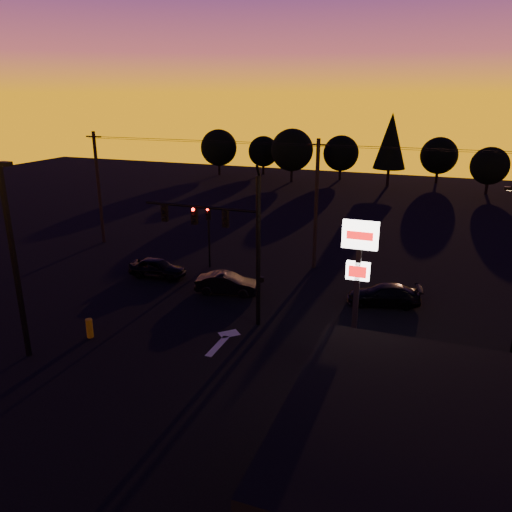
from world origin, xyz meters
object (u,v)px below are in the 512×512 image
(car_left, at_px, (157,268))
(suv_parked, at_px, (438,414))
(secondary_signal, at_px, (209,228))
(traffic_signal_mast, at_px, (229,233))
(bollard, at_px, (90,328))
(pylon_sign, at_px, (358,264))
(car_mid, at_px, (227,283))
(parking_lot_light, at_px, (12,249))
(car_right, at_px, (384,295))

(car_left, height_order, suv_parked, suv_parked)
(secondary_signal, bearing_deg, traffic_signal_mast, -56.81)
(bollard, bearing_deg, pylon_sign, 8.48)
(secondary_signal, height_order, bollard, secondary_signal)
(bollard, relative_size, car_mid, 0.26)
(bollard, bearing_deg, suv_parked, -5.11)
(traffic_signal_mast, height_order, car_mid, traffic_signal_mast)
(parking_lot_light, distance_m, suv_parked, 18.86)
(secondary_signal, relative_size, car_right, 1.03)
(car_right, bearing_deg, parking_lot_light, -64.01)
(car_mid, height_order, car_right, car_mid)
(traffic_signal_mast, height_order, secondary_signal, traffic_signal_mast)
(pylon_sign, relative_size, car_mid, 1.74)
(pylon_sign, bearing_deg, car_mid, 146.10)
(traffic_signal_mast, height_order, car_left, traffic_signal_mast)
(bollard, relative_size, suv_parked, 0.20)
(secondary_signal, height_order, car_right, secondary_signal)
(secondary_signal, relative_size, car_mid, 1.12)
(bollard, bearing_deg, car_left, 99.08)
(traffic_signal_mast, xyz_separation_m, car_mid, (-1.71, 3.42, -4.29))
(car_mid, bearing_deg, pylon_sign, -134.29)
(pylon_sign, xyz_separation_m, bollard, (-12.98, -1.94, -4.41))
(car_left, relative_size, suv_parked, 0.79)
(car_mid, distance_m, car_right, 9.41)
(secondary_signal, bearing_deg, car_left, -127.52)
(car_left, bearing_deg, traffic_signal_mast, -123.93)
(parking_lot_light, bearing_deg, traffic_signal_mast, 43.37)
(suv_parked, bearing_deg, car_left, 162.09)
(parking_lot_light, distance_m, car_right, 19.78)
(car_mid, xyz_separation_m, suv_parked, (12.56, -9.35, 0.04))
(parking_lot_light, relative_size, suv_parked, 1.87)
(pylon_sign, xyz_separation_m, car_left, (-14.39, 6.88, -4.26))
(car_left, bearing_deg, secondary_signal, -40.44)
(traffic_signal_mast, bearing_deg, car_right, 33.90)
(pylon_sign, distance_m, car_left, 16.51)
(parking_lot_light, xyz_separation_m, pylon_sign, (14.50, 4.50, -0.36))
(traffic_signal_mast, height_order, bollard, traffic_signal_mast)
(bollard, height_order, car_left, car_left)
(pylon_sign, xyz_separation_m, suv_parked, (3.76, -3.43, -4.23))
(parking_lot_light, relative_size, bollard, 9.12)
(car_left, bearing_deg, parking_lot_light, 176.52)
(pylon_sign, relative_size, suv_parked, 1.39)
(pylon_sign, bearing_deg, traffic_signal_mast, 160.64)
(secondary_signal, relative_size, bollard, 4.34)
(car_left, relative_size, car_right, 0.91)
(traffic_signal_mast, bearing_deg, car_mid, 116.51)
(parking_lot_light, distance_m, car_mid, 12.74)
(car_left, distance_m, suv_parked, 20.87)
(car_left, bearing_deg, car_right, -90.23)
(bollard, bearing_deg, traffic_signal_mast, 36.99)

